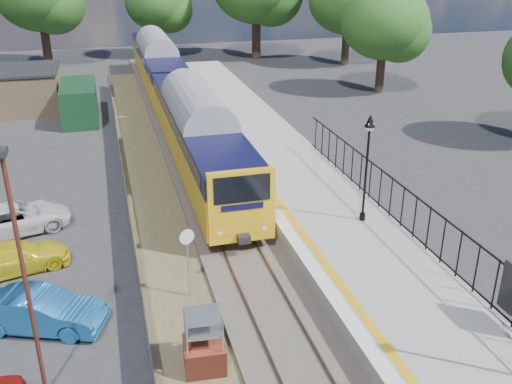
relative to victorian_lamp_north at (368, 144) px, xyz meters
name	(u,v)px	position (x,y,z in m)	size (l,w,h in m)	color
ground	(286,346)	(-5.30, -6.00, -4.30)	(120.00, 120.00, 0.00)	#2D2D30
track_bed	(212,216)	(-5.77, 3.67, -4.21)	(5.90, 80.00, 0.29)	#473F38
platform	(320,213)	(-1.10, 2.00, -3.85)	(5.00, 70.00, 0.90)	gray
platform_edge	(277,209)	(-3.16, 2.00, -3.39)	(0.90, 70.00, 0.01)	silver
victorian_lamp_north	(368,144)	(0.00, 0.00, 0.00)	(0.44, 0.44, 4.60)	black
palisade_fence	(439,237)	(1.25, -3.76, -2.46)	(0.12, 26.00, 2.00)	black
wire_fence	(126,195)	(-9.50, 6.00, -3.70)	(0.06, 52.00, 1.20)	#999EA3
outbuilding	(18,92)	(-16.21, 25.21, -2.78)	(10.80, 10.10, 3.12)	tan
tree_line	(163,3)	(-3.90, 36.00, 2.31)	(56.80, 43.80, 11.88)	#332319
train	(173,88)	(-5.30, 20.19, -1.96)	(2.82, 40.83, 3.51)	gold
brick_plinth	(204,343)	(-7.95, -6.32, -3.37)	(1.29, 1.29, 1.93)	maroon
speed_sign	(188,252)	(-7.80, -2.54, -2.43)	(0.54, 0.20, 2.75)	#999EA3
carpark_lamp	(23,266)	(-12.46, -6.17, -0.17)	(0.25, 0.50, 7.27)	#4E221A
car_blue	(41,311)	(-12.74, -3.05, -3.62)	(1.44, 4.14, 1.36)	#185590
car_yellow	(15,257)	(-13.97, 1.05, -3.71)	(1.65, 4.05, 1.18)	yellow
car_white	(15,219)	(-14.35, 4.50, -3.64)	(2.18, 4.72, 1.31)	silver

